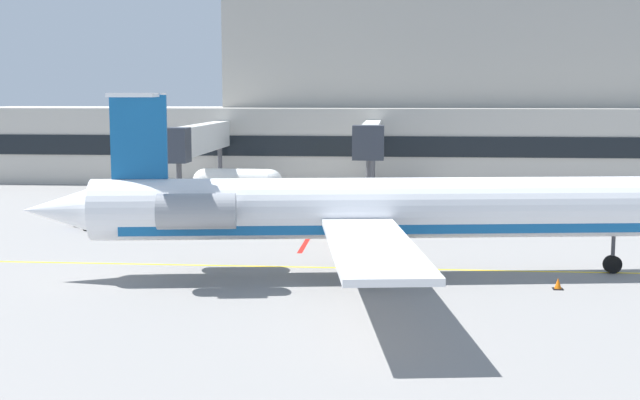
{
  "coord_description": "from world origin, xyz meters",
  "views": [
    {
      "loc": [
        5.98,
        -40.65,
        9.1
      ],
      "look_at": [
        1.79,
        6.76,
        3.0
      ],
      "focal_mm": 47.11,
      "sensor_mm": 36.0,
      "label": 1
    }
  ],
  "objects": [
    {
      "name": "ground",
      "position": [
        0.0,
        0.0,
        -0.05
      ],
      "size": [
        120.0,
        120.0,
        0.11
      ],
      "color": "gray"
    },
    {
      "name": "terminal_building",
      "position": [
        4.74,
        46.71,
        7.5
      ],
      "size": [
        76.99,
        12.51,
        19.31
      ],
      "color": "#B7B2A8",
      "rests_on": "ground"
    },
    {
      "name": "jet_bridge_west",
      "position": [
        -10.68,
        29.46,
        5.11
      ],
      "size": [
        2.4,
        19.6,
        6.49
      ],
      "color": "silver",
      "rests_on": "ground"
    },
    {
      "name": "jet_bridge_east",
      "position": [
        4.01,
        30.69,
        5.22
      ],
      "size": [
        2.4,
        17.2,
        6.62
      ],
      "color": "silver",
      "rests_on": "ground"
    },
    {
      "name": "regional_jet",
      "position": [
        5.37,
        0.67,
        3.37
      ],
      "size": [
        35.67,
        29.35,
        9.09
      ],
      "color": "white",
      "rests_on": "ground"
    },
    {
      "name": "baggage_tug",
      "position": [
        -14.27,
        13.7,
        0.85
      ],
      "size": [
        3.01,
        3.13,
        1.89
      ],
      "color": "#1E4CB2",
      "rests_on": "ground"
    },
    {
      "name": "pushback_tractor",
      "position": [
        -1.33,
        17.06,
        1.02
      ],
      "size": [
        3.6,
        4.51,
        2.25
      ],
      "color": "#E5B20C",
      "rests_on": "ground"
    },
    {
      "name": "fuel_tank",
      "position": [
        -7.63,
        31.29,
        1.41
      ],
      "size": [
        7.96,
        2.39,
        2.52
      ],
      "color": "white",
      "rests_on": "ground"
    },
    {
      "name": "safety_cone_alpha",
      "position": [
        3.58,
        9.87,
        0.25
      ],
      "size": [
        0.47,
        0.47,
        0.55
      ],
      "color": "orange",
      "rests_on": "ground"
    },
    {
      "name": "safety_cone_bravo",
      "position": [
        13.67,
        -1.58,
        0.25
      ],
      "size": [
        0.47,
        0.47,
        0.55
      ],
      "color": "orange",
      "rests_on": "ground"
    }
  ]
}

